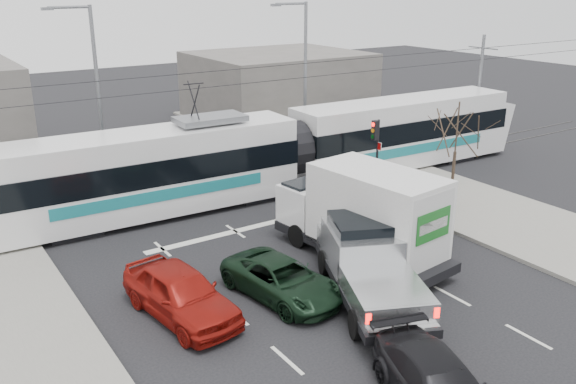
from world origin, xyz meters
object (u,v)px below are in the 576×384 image
bare_tree (457,132)px  green_car (282,279)px  red_car (181,293)px  box_truck (364,215)px  traffic_signal (376,140)px  street_lamp_near (303,72)px  silver_pickup (367,262)px  street_lamp_far (94,85)px  navy_pickup (380,197)px  tram (291,149)px

bare_tree → green_car: size_ratio=1.08×
green_car → red_car: 3.43m
box_truck → green_car: (-4.16, -0.79, -1.16)m
traffic_signal → street_lamp_near: street_lamp_near is taller
silver_pickup → street_lamp_far: bearing=125.5°
traffic_signal → navy_pickup: (-2.36, -3.08, -1.54)m
bare_tree → red_car: bare_tree is taller
street_lamp_far → traffic_signal: bearing=-41.7°
street_lamp_near → tram: 6.68m
bare_tree → tram: 8.28m
tram → green_car: 11.51m
bare_tree → box_truck: (-6.56, -1.57, -1.99)m
bare_tree → street_lamp_far: street_lamp_far is taller
traffic_signal → street_lamp_far: street_lamp_far is taller
box_truck → navy_pickup: box_truck is taller
navy_pickup → green_car: bearing=-154.9°
street_lamp_far → silver_pickup: bearing=-78.4°
bare_tree → navy_pickup: 4.44m
tram → street_lamp_near: bearing=51.9°
street_lamp_far → tram: (7.66, -6.53, -3.06)m
traffic_signal → navy_pickup: traffic_signal is taller
tram → navy_pickup: size_ratio=4.88×
tram → navy_pickup: tram is taller
box_truck → red_car: size_ratio=1.56×
bare_tree → box_truck: size_ratio=0.66×
street_lamp_far → green_car: bearing=-86.2°
street_lamp_far → navy_pickup: size_ratio=1.55×
street_lamp_near → red_car: 19.52m
street_lamp_far → red_car: 15.90m
silver_pickup → navy_pickup: 6.68m
navy_pickup → traffic_signal: bearing=53.3°
traffic_signal → red_car: size_ratio=0.74×
street_lamp_far → navy_pickup: 15.57m
navy_pickup → green_car: 7.96m
tram → green_car: size_ratio=6.11×
traffic_signal → silver_pickup: traffic_signal is taller
navy_pickup → silver_pickup: bearing=-134.6°
traffic_signal → silver_pickup: (-7.12, -7.77, -1.53)m
street_lamp_near → navy_pickup: street_lamp_near is taller
street_lamp_far → navy_pickup: (8.30, -12.59, -3.91)m
silver_pickup → green_car: silver_pickup is taller
green_car → traffic_signal: bearing=25.3°
silver_pickup → box_truck: 2.84m
street_lamp_near → navy_pickup: 11.73m
navy_pickup → bare_tree: bearing=-13.9°
navy_pickup → green_car: navy_pickup is taller
red_car → traffic_signal: bearing=15.9°
street_lamp_far → red_car: (-2.28, -15.14, -4.29)m
traffic_signal → silver_pickup: size_ratio=0.51×
bare_tree → street_lamp_far: bearing=131.1°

